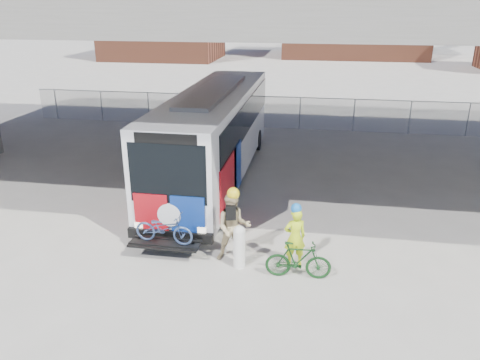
% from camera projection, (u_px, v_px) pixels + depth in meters
% --- Properties ---
extents(ground, '(160.00, 160.00, 0.00)m').
position_uv_depth(ground, '(251.00, 216.00, 15.96)').
color(ground, '#9E9991').
rests_on(ground, ground).
extents(bus, '(2.67, 12.91, 3.69)m').
position_uv_depth(bus, '(215.00, 128.00, 18.65)').
color(bus, silver).
rests_on(bus, ground).
extents(overpass, '(40.00, 16.00, 7.95)m').
position_uv_depth(overpass, '(269.00, 10.00, 17.31)').
color(overpass, '#605E59').
rests_on(overpass, ground).
extents(chainlink_fence, '(30.00, 0.06, 30.00)m').
position_uv_depth(chainlink_fence, '(282.00, 104.00, 26.51)').
color(chainlink_fence, gray).
rests_on(chainlink_fence, ground).
extents(brick_buildings, '(54.00, 22.00, 12.00)m').
position_uv_depth(brick_buildings, '(318.00, 14.00, 58.25)').
color(brick_buildings, brown).
rests_on(brick_buildings, ground).
extents(bollard, '(0.32, 0.32, 1.24)m').
position_uv_depth(bollard, '(239.00, 245.00, 12.65)').
color(bollard, silver).
rests_on(bollard, ground).
extents(cyclist_hivis, '(0.71, 0.58, 1.84)m').
position_uv_depth(cyclist_hivis, '(295.00, 236.00, 12.69)').
color(cyclist_hivis, '#CCEB18').
rests_on(cyclist_hivis, ground).
extents(cyclist_tan, '(1.11, 0.94, 2.18)m').
position_uv_depth(cyclist_tan, '(233.00, 226.00, 12.91)').
color(cyclist_tan, tan).
rests_on(cyclist_tan, ground).
extents(bike_parked, '(1.74, 0.56, 1.04)m').
position_uv_depth(bike_parked, '(298.00, 260.00, 12.19)').
color(bike_parked, '#133C18').
rests_on(bike_parked, ground).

